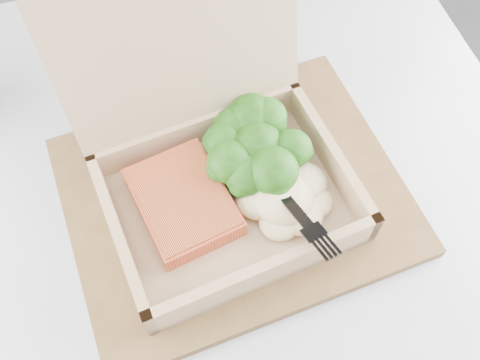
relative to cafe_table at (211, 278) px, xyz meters
name	(u,v)px	position (x,y,z in m)	size (l,w,h in m)	color
cafe_table	(211,278)	(0.00, 0.00, 0.00)	(0.81, 0.81, 0.72)	black
serving_tray	(234,196)	(0.04, 0.01, 0.19)	(0.35, 0.28, 0.01)	brown
takeout_container	(213,151)	(0.03, 0.03, 0.25)	(0.26, 0.25, 0.22)	#9D815E
salmon_fillet	(183,202)	(-0.02, 0.01, 0.22)	(0.09, 0.11, 0.02)	#D54B29
broccoli_pile	(257,150)	(0.07, 0.03, 0.23)	(0.12, 0.12, 0.04)	#297119
mashed_potatoes	(283,199)	(0.08, -0.02, 0.23)	(0.10, 0.09, 0.03)	beige
plastic_fork	(272,179)	(0.07, -0.01, 0.24)	(0.04, 0.14, 0.03)	black
receipt	(202,55)	(0.07, 0.22, 0.19)	(0.07, 0.13, 0.00)	white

